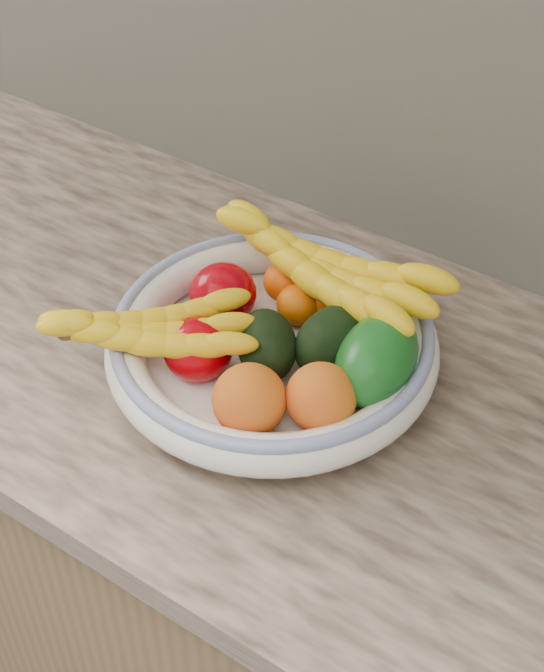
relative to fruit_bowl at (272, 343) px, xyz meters
The scene contains 15 objects.
kitchen_counter 0.49m from the fruit_bowl, 90.00° to the left, with size 2.44×0.66×1.40m.
fruit_bowl is the anchor object (origin of this frame).
clementine_back_left 0.11m from the fruit_bowl, 115.37° to the left, with size 0.06×0.06×0.05m, color #F45B05.
clementine_back_right 0.12m from the fruit_bowl, 82.32° to the left, with size 0.05×0.05×0.05m, color #FF5505.
clementine_back_mid 0.07m from the fruit_bowl, 97.03° to the left, with size 0.05×0.05×0.05m, color #DD6004.
clementine_extra 0.09m from the fruit_bowl, 83.32° to the left, with size 0.05×0.05×0.04m, color #F26005.
tomato_left 0.10m from the fruit_bowl, 162.79° to the left, with size 0.08×0.08×0.07m, color #A5000B.
tomato_near_left 0.09m from the fruit_bowl, 129.80° to the right, with size 0.08×0.08×0.07m, color #AB0007.
avocado_center 0.03m from the fruit_bowl, 73.83° to the right, with size 0.07×0.10×0.07m, color black.
avocado_right 0.07m from the fruit_bowl, 25.31° to the left, with size 0.08×0.11×0.08m, color black.
green_mango 0.13m from the fruit_bowl, ahead, with size 0.09×0.13×0.09m, color #0F5316.
peach_front 0.11m from the fruit_bowl, 68.51° to the right, with size 0.08×0.08×0.08m, color orange.
peach_right 0.12m from the fruit_bowl, 29.76° to the right, with size 0.08×0.08×0.08m, color orange.
banana_bunch_back 0.11m from the fruit_bowl, 86.43° to the left, with size 0.33×0.12×0.09m, color yellow, non-canonical shape.
banana_bunch_front 0.14m from the fruit_bowl, 136.58° to the right, with size 0.26×0.10×0.07m, color yellow, non-canonical shape.
Camera 1 is at (0.45, 1.00, 1.69)m, focal length 50.00 mm.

